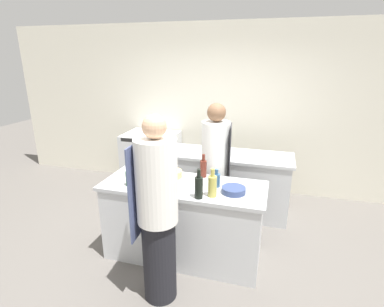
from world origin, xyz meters
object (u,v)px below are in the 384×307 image
Objects in this scene: bottle_sauce at (212,185)px; stockpot at (214,147)px; bottle_olive_oil at (203,168)px; oven_range at (152,161)px; chef_at_stove at (215,170)px; bottle_wine at (199,187)px; bowl_prep_small at (171,174)px; bottle_water at (216,180)px; bottle_cooking_oil at (167,177)px; cup at (138,184)px; bottle_vinegar at (129,178)px; chef_at_prep_near at (157,213)px; bowl_mixing_large at (234,190)px.

bottle_sauce is 1.35× the size of stockpot.
oven_range is at bearing 131.96° from bottle_olive_oil.
chef_at_stove reaches higher than bottle_olive_oil.
bottle_wine is 1.49m from stockpot.
bowl_prep_small is (-0.57, 0.36, -0.08)m from bottle_sauce.
bottle_cooking_oil is at bearing -166.70° from bottle_water.
bottle_sauce is 0.82m from cup.
cup is at bearing -162.34° from bottle_water.
oven_range is 4.37× the size of bottle_vinegar.
bottle_vinegar is (-0.72, -0.47, -0.02)m from bottle_olive_oil.
cup is at bearing 38.52° from chef_at_prep_near.
oven_range is 2.05m from bottle_vinegar.
bowl_prep_small is at bearing 147.37° from bottle_sauce.
bottle_olive_oil is 1.26× the size of stockpot.
oven_range is at bearing 124.80° from bottle_wine.
cup is at bearing -47.32° from chef_at_stove.
chef_at_stove is 0.59m from bottle_water.
bottle_water is 0.80× the size of bowl_mixing_large.
bottle_olive_oil reaches higher than oven_range.
bottle_sauce is (0.54, -0.12, 0.02)m from bottle_cooking_oil.
bowl_prep_small is (-0.43, -0.45, 0.08)m from chef_at_stove.
bottle_wine reaches higher than bottle_water.
bottle_vinegar is at bearing -135.53° from bowl_prep_small.
bottle_sauce is (0.12, 0.08, -0.00)m from bottle_wine.
oven_range is 4.96× the size of bottle_water.
bowl_mixing_large is 0.80m from bowl_prep_small.
stockpot is (-0.28, 1.40, -0.03)m from bottle_sauce.
bottle_vinegar is at bearing -52.52° from chef_at_stove.
bottle_vinegar reaches higher than cup.
bottle_sauce reaches higher than stockpot.
bottle_water is 0.79× the size of bowl_prep_small.
bowl_prep_small is at bearing 135.39° from bottle_wine.
bottle_sauce reaches higher than bottle_olive_oil.
bottle_sauce reaches higher than bottle_vinegar.
oven_range is 0.57× the size of chef_at_stove.
stockpot is at bearing 78.71° from bottle_cooking_oil.
bottle_water is at bearing 4.79° from chef_at_stove.
bowl_prep_small is at bearing 167.93° from bottle_water.
chef_at_stove is at bearing 60.01° from bottle_cooking_oil.
bottle_wine reaches higher than bottle_vinegar.
bowl_prep_small is at bearing -105.61° from stockpot.
bottle_sauce is at bearing 1.69° from chef_at_stove.
bottle_vinegar is 0.90× the size of bowl_prep_small.
bottle_olive_oil is 0.93m from stockpot.
bottle_sauce reaches higher than cup.
cup is at bearing -123.24° from bowl_prep_small.
stockpot is at bearing -174.15° from chef_at_stove.
bottle_cooking_oil is (-0.14, 0.60, 0.10)m from chef_at_prep_near.
bottle_olive_oil is at bearing 16.85° from bowl_prep_small.
cup is (-0.25, -0.38, 0.00)m from bowl_prep_small.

